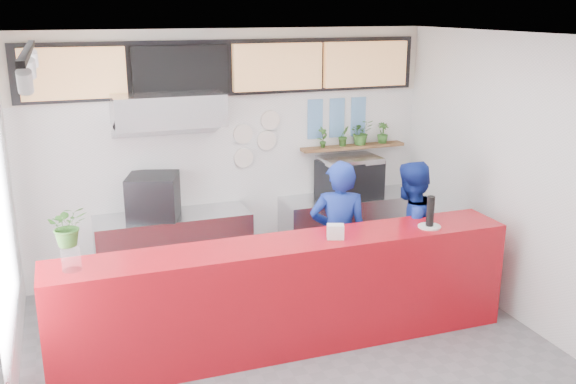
{
  "coord_description": "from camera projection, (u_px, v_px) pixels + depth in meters",
  "views": [
    {
      "loc": [
        -1.92,
        -4.96,
        3.24
      ],
      "look_at": [
        0.1,
        0.7,
        1.5
      ],
      "focal_mm": 40.0,
      "sensor_mm": 36.0,
      "label": 1
    }
  ],
  "objects": [
    {
      "name": "espresso_tray",
      "position": [
        350.0,
        160.0,
        8.09
      ],
      "size": [
        0.76,
        0.55,
        0.07
      ],
      "primitive_type": "cube",
      "rotation": [
        0.0,
        0.0,
        0.05
      ],
      "color": "#A4A7AB",
      "rests_on": "espresso_machine"
    },
    {
      "name": "menu_board_mid_left",
      "position": [
        181.0,
        70.0,
        7.26
      ],
      "size": [
        1.1,
        0.1,
        0.55
      ],
      "primitive_type": "cube",
      "color": "black",
      "rests_on": "wall_back"
    },
    {
      "name": "track_rail",
      "position": [
        27.0,
        51.0,
        4.51
      ],
      "size": [
        0.05,
        2.4,
        0.04
      ],
      "primitive_type": "cube",
      "color": "black",
      "rests_on": "ceiling"
    },
    {
      "name": "menu_board_far_left",
      "position": [
        73.0,
        73.0,
        6.88
      ],
      "size": [
        1.1,
        0.1,
        0.55
      ],
      "primitive_type": "cube",
      "color": "tan",
      "rests_on": "wall_back"
    },
    {
      "name": "dec_plate_b",
      "position": [
        267.0,
        140.0,
        7.93
      ],
      "size": [
        0.24,
        0.03,
        0.24
      ],
      "primitive_type": "cylinder",
      "rotation": [
        1.57,
        0.0,
        0.0
      ],
      "color": "silver",
      "rests_on": "wall_back"
    },
    {
      "name": "herb_c",
      "position": [
        361.0,
        132.0,
        8.26
      ],
      "size": [
        0.31,
        0.27,
        0.33
      ],
      "primitive_type": "imported",
      "rotation": [
        0.0,
        0.0,
        -0.06
      ],
      "color": "#305E20",
      "rests_on": "herb_shelf"
    },
    {
      "name": "photo_frame_b",
      "position": [
        337.0,
        108.0,
        8.15
      ],
      "size": [
        0.2,
        0.02,
        0.25
      ],
      "primitive_type": "cube",
      "color": "#598CBF",
      "rests_on": "wall_back"
    },
    {
      "name": "photo_frame_e",
      "position": [
        337.0,
        127.0,
        8.22
      ],
      "size": [
        0.2,
        0.02,
        0.25
      ],
      "primitive_type": "cube",
      "color": "#598CBF",
      "rests_on": "wall_back"
    },
    {
      "name": "service_counter",
      "position": [
        289.0,
        295.0,
        6.22
      ],
      "size": [
        4.5,
        0.6,
        1.1
      ],
      "primitive_type": "cube",
      "color": "#A60B15",
      "rests_on": "ground"
    },
    {
      "name": "photo_frame_c",
      "position": [
        358.0,
        107.0,
        8.24
      ],
      "size": [
        0.2,
        0.02,
        0.25
      ],
      "primitive_type": "cube",
      "color": "#598CBF",
      "rests_on": "wall_back"
    },
    {
      "name": "staff_right",
      "position": [
        408.0,
        235.0,
        7.06
      ],
      "size": [
        0.96,
        0.84,
        1.65
      ],
      "primitive_type": "imported",
      "rotation": [
        0.0,
        0.0,
        3.45
      ],
      "color": "navy",
      "rests_on": "ground"
    },
    {
      "name": "napkin_holder",
      "position": [
        335.0,
        232.0,
        6.13
      ],
      "size": [
        0.19,
        0.15,
        0.14
      ],
      "primitive_type": "cube",
      "rotation": [
        0.0,
        0.0,
        -0.35
      ],
      "color": "silver",
      "rests_on": "service_counter"
    },
    {
      "name": "wall_back",
      "position": [
        231.0,
        154.0,
        7.85
      ],
      "size": [
        5.0,
        0.0,
        5.0
      ],
      "primitive_type": "plane",
      "rotation": [
        1.57,
        0.0,
        0.0
      ],
      "color": "white",
      "rests_on": "ground"
    },
    {
      "name": "dec_plate_a",
      "position": [
        243.0,
        134.0,
        7.8
      ],
      "size": [
        0.24,
        0.03,
        0.24
      ],
      "primitive_type": "cylinder",
      "rotation": [
        1.57,
        0.0,
        0.0
      ],
      "color": "silver",
      "rests_on": "wall_back"
    },
    {
      "name": "menu_board_far_right",
      "position": [
        365.0,
        64.0,
        8.01
      ],
      "size": [
        1.1,
        0.1,
        0.55
      ],
      "primitive_type": "cube",
      "color": "tan",
      "rests_on": "wall_back"
    },
    {
      "name": "panini_oven",
      "position": [
        153.0,
        196.0,
        7.35
      ],
      "size": [
        0.69,
        0.69,
        0.5
      ],
      "primitive_type": "cube",
      "rotation": [
        0.0,
        0.0,
        -0.3
      ],
      "color": "black",
      "rests_on": "prep_bench"
    },
    {
      "name": "extraction_hood",
      "position": [
        168.0,
        109.0,
        7.09
      ],
      "size": [
        1.2,
        0.7,
        0.35
      ],
      "primitive_type": "cube",
      "color": "#B2B5BA",
      "rests_on": "ceiling"
    },
    {
      "name": "prep_bench",
      "position": [
        174.0,
        251.0,
        7.61
      ],
      "size": [
        1.8,
        0.6,
        0.9
      ],
      "primitive_type": "cube",
      "color": "#B2B5BA",
      "rests_on": "ground"
    },
    {
      "name": "menu_board_mid_right",
      "position": [
        278.0,
        67.0,
        7.63
      ],
      "size": [
        1.1,
        0.1,
        0.55
      ],
      "primitive_type": "cube",
      "color": "tan",
      "rests_on": "wall_back"
    },
    {
      "name": "right_bench",
      "position": [
        350.0,
        229.0,
        8.36
      ],
      "size": [
        1.8,
        0.6,
        0.9
      ],
      "primitive_type": "cube",
      "color": "#B2B5BA",
      "rests_on": "ground"
    },
    {
      "name": "soffit",
      "position": [
        230.0,
        68.0,
        7.52
      ],
      "size": [
        4.8,
        0.04,
        0.65
      ],
      "primitive_type": "cube",
      "color": "black",
      "rests_on": "wall_back"
    },
    {
      "name": "floor",
      "position": [
        303.0,
        366.0,
        6.01
      ],
      "size": [
        5.0,
        5.0,
        0.0
      ],
      "primitive_type": "plane",
      "color": "slate",
      "rests_on": "ground"
    },
    {
      "name": "cream_band",
      "position": [
        229.0,
        63.0,
        7.54
      ],
      "size": [
        5.0,
        0.02,
        0.8
      ],
      "primitive_type": "cube",
      "color": "beige",
      "rests_on": "wall_back"
    },
    {
      "name": "dec_plate_c",
      "position": [
        243.0,
        158.0,
        7.89
      ],
      "size": [
        0.24,
        0.03,
        0.24
      ],
      "primitive_type": "cylinder",
      "rotation": [
        1.57,
        0.0,
        0.0
      ],
      "color": "silver",
      "rests_on": "wall_back"
    },
    {
      "name": "dec_plate_d",
      "position": [
        270.0,
        120.0,
        7.87
      ],
      "size": [
        0.24,
        0.03,
        0.24
      ],
      "primitive_type": "cylinder",
      "rotation": [
        1.57,
        0.0,
        0.0
      ],
      "color": "silver",
      "rests_on": "wall_back"
    },
    {
      "name": "glass_vase",
      "position": [
        71.0,
        259.0,
        5.39
      ],
      "size": [
        0.18,
        0.18,
        0.2
      ],
      "primitive_type": "cylinder",
      "rotation": [
        0.0,
        0.0,
        -0.13
      ],
      "color": "silver",
      "rests_on": "service_counter"
    },
    {
      "name": "ceiling",
      "position": [
        306.0,
        38.0,
        5.17
      ],
      "size": [
        5.0,
        5.0,
        0.0
      ],
      "primitive_type": "plane",
      "rotation": [
        3.14,
        0.0,
        0.0
      ],
      "color": "silver"
    },
    {
      "name": "herb_a",
      "position": [
        323.0,
        137.0,
        8.1
      ],
      "size": [
        0.16,
        0.14,
        0.27
      ],
      "primitive_type": "imported",
      "rotation": [
        0.0,
        0.0,
        0.38
      ],
      "color": "#305E20",
      "rests_on": "herb_shelf"
    },
    {
      "name": "herb_shelf",
      "position": [
        353.0,
        147.0,
        8.28
      ],
      "size": [
        1.4,
        0.18,
        0.04
      ],
      "primitive_type": "cube",
      "color": "brown",
      "rests_on": "wall_back"
    },
    {
      "name": "hood_lip",
      "position": [
        168.0,
        127.0,
        7.15
      ],
      "size": [
        1.2,
        0.69,
        0.31
      ],
      "primitive_type": "cube",
      "rotation": [
        -0.35,
        0.0,
        0.0
      ],
      "color": "#B2B5BA",
      "rests_on": "ceiling"
    },
    {
      "name": "staff_center",
      "position": [
        339.0,
        238.0,
        6.86
      ],
      "size": [
        0.73,
        0.61,
        1.71
      ],
      "primitive_type": "imported",
      "rotation": [
        0.0,
        0.0,
        2.76
      ],
      "color": "navy",
      "rests_on": "ground"
    },
    {
      "name": "basil_vase",
      "position": [
        68.0,
        226.0,
        5.31
      ],
      "size": [
        0.34,
        0.3,
        0.35
      ],
      "primitive_type": "imported",
      "rotation": [
        0.0,
        0.0,
        0.09
      ],
      "color": "#305E20",
      "rests_on": "glass_vase"
    },
    {
      "name": "herb_d",
      "position": [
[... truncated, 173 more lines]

